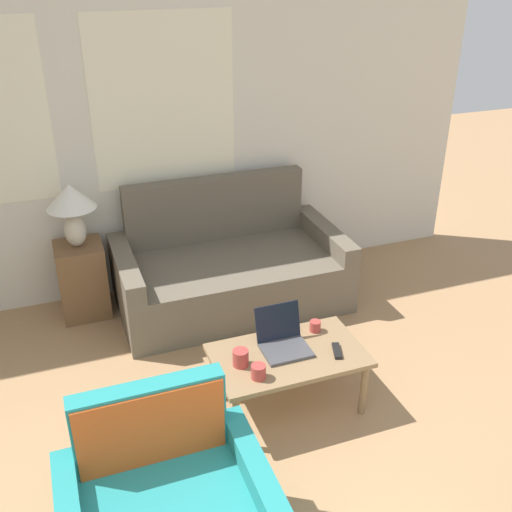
# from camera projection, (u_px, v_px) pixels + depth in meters

# --- Properties ---
(wall_back) EXTENTS (6.52, 0.06, 2.60)m
(wall_back) POSITION_uv_depth(u_px,v_px,m) (85.00, 140.00, 4.46)
(wall_back) COLOR silver
(wall_back) RESTS_ON ground_plane
(couch) EXTENTS (1.78, 0.95, 0.95)m
(couch) POSITION_uv_depth(u_px,v_px,m) (228.00, 270.00, 4.83)
(couch) COLOR #665B4C
(couch) RESTS_ON ground_plane
(side_table) EXTENTS (0.36, 0.36, 0.59)m
(side_table) POSITION_uv_depth(u_px,v_px,m) (83.00, 280.00, 4.64)
(side_table) COLOR brown
(side_table) RESTS_ON ground_plane
(table_lamp) EXTENTS (0.36, 0.36, 0.49)m
(table_lamp) POSITION_uv_depth(u_px,v_px,m) (71.00, 204.00, 4.35)
(table_lamp) COLOR beige
(table_lamp) RESTS_ON side_table
(coffee_table) EXTENTS (0.92, 0.55, 0.40)m
(coffee_table) POSITION_uv_depth(u_px,v_px,m) (288.00, 360.00, 3.64)
(coffee_table) COLOR #8E704C
(coffee_table) RESTS_ON ground_plane
(laptop) EXTENTS (0.29, 0.29, 0.24)m
(laptop) POSITION_uv_depth(u_px,v_px,m) (283.00, 340.00, 3.65)
(laptop) COLOR #47474C
(laptop) RESTS_ON coffee_table
(cup_navy) EXTENTS (0.09, 0.09, 0.10)m
(cup_navy) POSITION_uv_depth(u_px,v_px,m) (241.00, 358.00, 3.49)
(cup_navy) COLOR #B23D38
(cup_navy) RESTS_ON coffee_table
(cup_yellow) EXTENTS (0.09, 0.09, 0.09)m
(cup_yellow) POSITION_uv_depth(u_px,v_px,m) (258.00, 372.00, 3.39)
(cup_yellow) COLOR #B23D38
(cup_yellow) RESTS_ON coffee_table
(cup_white) EXTENTS (0.07, 0.07, 0.07)m
(cup_white) POSITION_uv_depth(u_px,v_px,m) (315.00, 326.00, 3.81)
(cup_white) COLOR #B23D38
(cup_white) RESTS_ON coffee_table
(tv_remote) EXTENTS (0.09, 0.16, 0.02)m
(tv_remote) POSITION_uv_depth(u_px,v_px,m) (337.00, 351.00, 3.62)
(tv_remote) COLOR black
(tv_remote) RESTS_ON coffee_table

